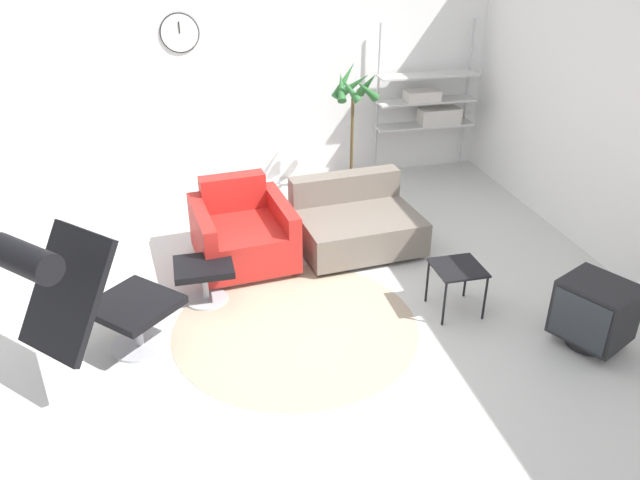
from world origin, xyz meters
The scene contains 11 objects.
ground_plane centered at (0.00, 0.00, 0.00)m, with size 12.00×12.00×0.00m, color silver.
wall_back centered at (0.00, 3.00, 1.40)m, with size 12.00×0.09×2.80m.
round_rug centered at (0.04, -0.17, 0.00)m, with size 1.98×1.98×0.01m.
lounge_chair centered at (-1.46, -0.41, 0.71)m, with size 1.18×1.17×1.22m.
ottoman centered at (-0.63, 0.39, 0.27)m, with size 0.49×0.42×0.36m.
armchair_red centered at (-0.22, 0.99, 0.28)m, with size 0.95×1.00×0.75m.
couch_low centered at (0.89, 1.04, 0.24)m, with size 1.21×1.02×0.66m.
side_table centered at (1.38, -0.24, 0.37)m, with size 0.39×0.39×0.42m.
crt_television centered at (2.19, -0.92, 0.29)m, with size 0.62×0.64×0.54m.
potted_plant centered at (1.23, 2.34, 0.75)m, with size 0.54×0.56×1.52m.
shelf_unit centered at (2.33, 2.75, 0.87)m, with size 1.23×0.28×1.84m.
Camera 1 is at (-0.73, -4.22, 2.96)m, focal length 35.00 mm.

